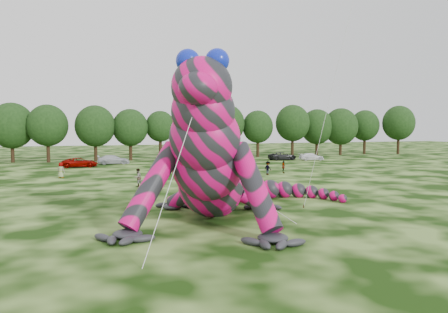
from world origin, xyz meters
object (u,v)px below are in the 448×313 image
tree_16 (365,132)px  car_4 (177,159)px  tree_10 (193,130)px  spectator_3 (283,167)px  car_6 (283,156)px  car_3 (113,160)px  tree_6 (48,133)px  car_7 (311,157)px  tree_9 (160,135)px  spectator_0 (158,181)px  tree_8 (130,135)px  tree_11 (226,131)px  spectator_1 (138,177)px  tree_12 (258,134)px  spectator_2 (268,168)px  tree_7 (95,133)px  inflatable_gecko (214,139)px  car_5 (230,159)px  tree_13 (293,131)px  tree_15 (341,132)px  tree_5 (12,133)px  car_2 (80,162)px  tree_14 (317,132)px  tree_17 (399,130)px  spectator_4 (61,170)px

tree_16 → car_4: 45.29m
tree_10 → spectator_3: (4.48, -28.92, -4.46)m
car_6 → car_3: bearing=84.5°
tree_6 → tree_10: 25.03m
tree_16 → car_7: (-19.70, -12.23, -4.06)m
car_6 → spectator_3: 21.72m
tree_9 → spectator_0: 38.54m
tree_8 → tree_10: (11.61, 1.59, 0.78)m
tree_11 → spectator_1: bearing=-120.9°
tree_12 → spectator_2: (-10.73, -29.09, -3.65)m
car_3 → spectator_3: (19.52, -20.19, 0.08)m
tree_7 → tree_8: (5.86, 0.18, -0.27)m
inflatable_gecko → car_5: size_ratio=5.17×
tree_13 → car_5: 20.09m
tree_8 → spectator_0: bearing=-92.3°
tree_15 → car_4: 38.19m
tree_5 → tree_9: tree_5 is taller
tree_8 → tree_6: bearing=-178.7°
car_5 → spectator_1: bearing=134.8°
car_2 → spectator_1: (5.52, -22.96, 0.19)m
tree_12 → car_4: tree_12 is taller
car_3 → car_4: bearing=-102.5°
tree_15 → tree_14: bearing=169.3°
tree_6 → tree_17: size_ratio=0.92×
tree_13 → tree_15: (11.34, 0.64, -0.25)m
tree_8 → tree_15: bearing=1.1°
inflatable_gecko → spectator_0: bearing=122.0°
spectator_2 → tree_8: bearing=4.0°
spectator_4 → spectator_2: bearing=-159.1°
inflatable_gecko → tree_7: bearing=121.0°
tree_10 → car_5: size_ratio=2.66×
tree_5 → tree_17: 75.09m
tree_8 → car_7: 31.77m
tree_7 → tree_9: size_ratio=1.09×
tree_6 → car_6: bearing=-10.8°
tree_8 → spectator_1: size_ratio=5.04×
inflatable_gecko → tree_14: 63.45m
car_7 → tree_16: bearing=-47.9°
car_2 → car_6: car_2 is taller
tree_7 → tree_15: tree_15 is taller
tree_5 → car_3: (15.48, -8.59, -4.18)m
tree_6 → tree_15: tree_15 is taller
car_6 → spectator_3: spectator_3 is taller
spectator_2 → tree_5: bearing=25.9°
tree_12 → tree_14: 13.49m
tree_17 → car_2: (-64.59, -10.48, -4.45)m
tree_9 → spectator_1: 35.26m
tree_6 → tree_14: bearing=2.3°
inflatable_gecko → spectator_4: (-10.68, 25.57, -4.21)m
tree_10 → spectator_2: (1.89, -29.93, -4.42)m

